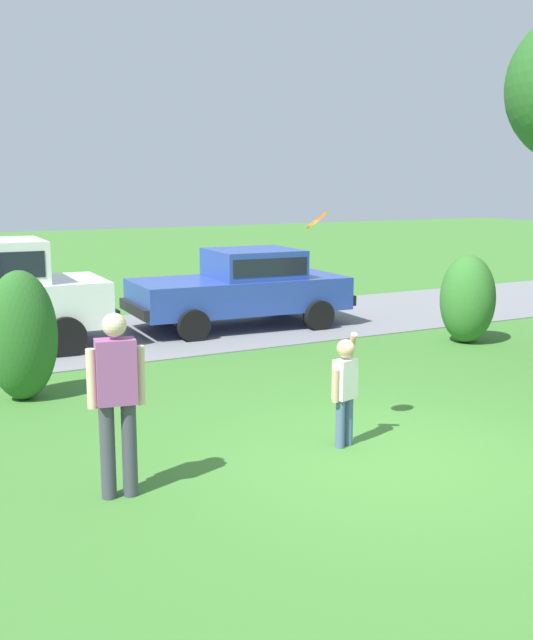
{
  "coord_description": "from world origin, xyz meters",
  "views": [
    {
      "loc": [
        -4.94,
        -6.28,
        2.91
      ],
      "look_at": [
        -0.11,
        2.55,
        1.1
      ],
      "focal_mm": 43.68,
      "sensor_mm": 36.0,
      "label": 1
    }
  ],
  "objects_px": {
    "child_thrower": "(345,384)",
    "frisbee": "(317,220)",
    "adult_onlooker": "(117,395)",
    "parked_sedan": "(243,285)"
  },
  "relations": [
    {
      "from": "child_thrower",
      "to": "parked_sedan",
      "type": "bearing_deg",
      "value": 71.82
    },
    {
      "from": "parked_sedan",
      "to": "frisbee",
      "type": "height_order",
      "value": "frisbee"
    },
    {
      "from": "parked_sedan",
      "to": "adult_onlooker",
      "type": "distance_m",
      "value": 8.57
    },
    {
      "from": "frisbee",
      "to": "adult_onlooker",
      "type": "height_order",
      "value": "frisbee"
    },
    {
      "from": "parked_sedan",
      "to": "child_thrower",
      "type": "height_order",
      "value": "parked_sedan"
    },
    {
      "from": "child_thrower",
      "to": "frisbee",
      "type": "bearing_deg",
      "value": 138.16
    },
    {
      "from": "child_thrower",
      "to": "frisbee",
      "type": "distance_m",
      "value": 1.81
    },
    {
      "from": "parked_sedan",
      "to": "adult_onlooker",
      "type": "height_order",
      "value": "adult_onlooker"
    },
    {
      "from": "parked_sedan",
      "to": "frisbee",
      "type": "relative_size",
      "value": 14.93
    },
    {
      "from": "child_thrower",
      "to": "frisbee",
      "type": "height_order",
      "value": "frisbee"
    }
  ]
}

